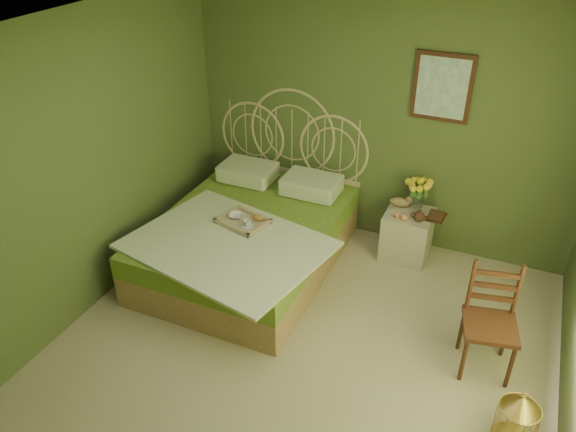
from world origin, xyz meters
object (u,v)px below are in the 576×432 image
at_px(nightstand, 409,227).
at_px(chair, 493,313).
at_px(bed, 251,234).
at_px(birdcage, 517,419).

relative_size(nightstand, chair, 1.03).
height_order(bed, nightstand, bed).
height_order(nightstand, birdcage, nightstand).
bearing_deg(nightstand, bed, -152.09).
distance_m(bed, birdcage, 2.91).
relative_size(chair, birdcage, 2.17).
relative_size(bed, nightstand, 2.58).
bearing_deg(chair, birdcage, -78.44).
bearing_deg(birdcage, bed, 156.32).
relative_size(nightstand, birdcage, 2.22).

